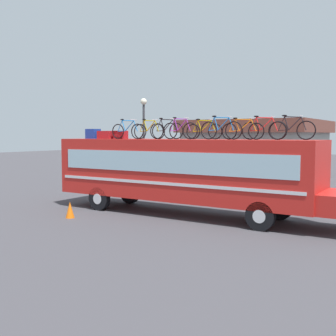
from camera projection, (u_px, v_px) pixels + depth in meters
name	position (u px, v px, depth m)	size (l,w,h in m)	color
ground_plane	(181.00, 214.00, 17.71)	(120.00, 120.00, 0.00)	#423F44
bus	(184.00, 170.00, 17.48)	(12.73, 2.60, 3.18)	red
luggage_bag_1	(93.00, 134.00, 19.81)	(0.55, 0.50, 0.46)	#193899
luggage_bag_2	(105.00, 135.00, 19.33)	(0.72, 0.33, 0.37)	maroon
luggage_bag_3	(121.00, 135.00, 19.17)	(0.52, 0.48, 0.37)	maroon
rooftop_bicycle_1	(127.00, 131.00, 18.56)	(1.77, 0.44, 0.90)	black
rooftop_bicycle_2	(149.00, 131.00, 18.34)	(1.65, 0.44, 0.89)	black
rooftop_bicycle_3	(166.00, 130.00, 18.09)	(1.70, 0.44, 0.93)	black
rooftop_bicycle_4	(180.00, 130.00, 17.33)	(1.66, 0.44, 0.93)	black
rooftop_bicycle_5	(204.00, 131.00, 17.22)	(1.67, 0.44, 0.86)	black
rooftop_bicycle_6	(221.00, 130.00, 16.47)	(1.80, 0.44, 0.96)	black
rooftop_bicycle_7	(242.00, 130.00, 16.01)	(1.75, 0.44, 0.86)	black
rooftop_bicycle_8	(263.00, 130.00, 15.62)	(1.75, 0.44, 0.91)	black
rooftop_bicycle_9	(292.00, 129.00, 15.39)	(1.73, 0.44, 0.93)	black
roadside_building	(258.00, 150.00, 31.11)	(9.11, 9.36, 4.40)	#9E9E99
traffic_cone	(70.00, 210.00, 16.89)	(0.36, 0.36, 0.67)	orange
street_lamp	(144.00, 130.00, 25.74)	(0.40, 0.40, 5.61)	#38383D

